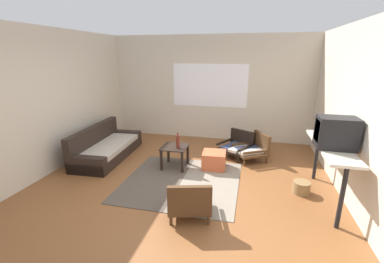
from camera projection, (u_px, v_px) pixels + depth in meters
The scene contains 16 objects.
ground_plane at pixel (179, 191), 4.34m from camera, with size 7.80×7.80×0.00m, color brown.
far_wall_with_window at pixel (210, 88), 6.81m from camera, with size 5.60×0.13×2.70m.
side_wall_right at pixel (364, 117), 3.65m from camera, with size 0.12×6.60×2.70m, color beige.
side_wall_left at pixel (45, 102), 4.82m from camera, with size 0.12×6.60×2.70m, color beige.
area_rug at pixel (182, 181), 4.67m from camera, with size 2.02×2.01×0.01m.
couch at pixel (106, 148), 5.75m from camera, with size 0.89×1.98×0.69m.
coffee_table at pixel (175, 151), 5.17m from camera, with size 0.50×0.52×0.45m.
armchair_by_window at pixel (237, 145), 5.83m from camera, with size 0.84×0.84×0.55m.
armchair_striped_foreground at pixel (189, 201), 3.57m from camera, with size 0.71×0.71×0.58m.
armchair_corner at pixel (253, 148), 5.57m from camera, with size 0.82×0.81×0.59m.
ottoman_orange at pixel (214, 160), 5.19m from camera, with size 0.45×0.45×0.34m, color #BC5633.
console_shelf at pixel (331, 151), 3.88m from camera, with size 0.43×1.58×0.91m.
crt_television at pixel (336, 133), 3.67m from camera, with size 0.52×0.37×0.45m.
clay_vase at pixel (327, 130), 4.13m from camera, with size 0.25×0.25×0.36m.
glass_bottle at pixel (178, 141), 5.03m from camera, with size 0.07×0.07×0.31m.
wicker_basket at pixel (301, 187), 4.26m from camera, with size 0.28×0.28×0.20m, color olive.
Camera 1 is at (1.11, -3.72, 2.20)m, focal length 24.19 mm.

